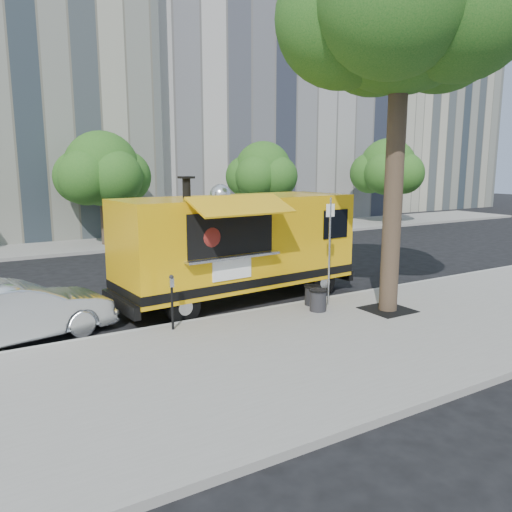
# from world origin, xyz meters

# --- Properties ---
(ground) EXTENTS (120.00, 120.00, 0.00)m
(ground) POSITION_xyz_m (0.00, 0.00, 0.00)
(ground) COLOR black
(ground) RESTS_ON ground
(sidewalk) EXTENTS (60.00, 6.00, 0.15)m
(sidewalk) POSITION_xyz_m (0.00, -4.00, 0.07)
(sidewalk) COLOR gray
(sidewalk) RESTS_ON ground
(curb) EXTENTS (60.00, 0.14, 0.16)m
(curb) POSITION_xyz_m (0.00, -0.93, 0.07)
(curb) COLOR #999993
(curb) RESTS_ON ground
(far_sidewalk) EXTENTS (60.00, 5.00, 0.15)m
(far_sidewalk) POSITION_xyz_m (0.00, 13.50, 0.07)
(far_sidewalk) COLOR gray
(far_sidewalk) RESTS_ON ground
(building_mid) EXTENTS (20.00, 14.00, 20.00)m
(building_mid) POSITION_xyz_m (12.00, 23.00, 10.00)
(building_mid) COLOR #ACA6A1
(building_mid) RESTS_ON ground
(building_right) EXTENTS (16.00, 12.00, 16.00)m
(building_right) POSITION_xyz_m (30.00, 24.00, 8.00)
(building_right) COLOR #ADA890
(building_right) RESTS_ON ground
(tree_well) EXTENTS (1.20, 1.20, 0.02)m
(tree_well) POSITION_xyz_m (2.60, -2.80, 0.15)
(tree_well) COLOR black
(tree_well) RESTS_ON sidewalk
(far_tree_b) EXTENTS (3.60, 3.60, 5.50)m
(far_tree_b) POSITION_xyz_m (-1.00, 12.70, 3.83)
(far_tree_b) COLOR #33261C
(far_tree_b) RESTS_ON far_sidewalk
(far_tree_c) EXTENTS (3.24, 3.24, 5.21)m
(far_tree_c) POSITION_xyz_m (8.00, 12.40, 3.72)
(far_tree_c) COLOR #33261C
(far_tree_c) RESTS_ON far_sidewalk
(far_tree_d) EXTENTS (3.78, 3.78, 5.64)m
(far_tree_d) POSITION_xyz_m (18.00, 12.60, 3.89)
(far_tree_d) COLOR #33261C
(far_tree_d) RESTS_ON far_sidewalk
(sign_post) EXTENTS (0.28, 0.06, 3.00)m
(sign_post) POSITION_xyz_m (1.55, -1.55, 1.85)
(sign_post) COLOR silver
(sign_post) RESTS_ON sidewalk
(parking_meter) EXTENTS (0.11, 0.11, 1.33)m
(parking_meter) POSITION_xyz_m (-3.00, -1.35, 0.98)
(parking_meter) COLOR black
(parking_meter) RESTS_ON sidewalk
(food_truck) EXTENTS (7.61, 3.90, 3.69)m
(food_truck) POSITION_xyz_m (-0.19, 0.57, 1.74)
(food_truck) COLOR #E9A90C
(food_truck) RESTS_ON ground
(sedan) EXTENTS (4.49, 2.27, 1.41)m
(sedan) POSITION_xyz_m (-6.21, 0.05, 0.71)
(sedan) COLOR silver
(sedan) RESTS_ON ground
(trash_bin_left) EXTENTS (0.49, 0.49, 0.58)m
(trash_bin_left) POSITION_xyz_m (0.93, -1.89, 0.46)
(trash_bin_left) COLOR black
(trash_bin_left) RESTS_ON sidewalk
(trash_bin_right) EXTENTS (0.46, 0.46, 0.55)m
(trash_bin_right) POSITION_xyz_m (1.15, -1.34, 0.44)
(trash_bin_right) COLOR black
(trash_bin_right) RESTS_ON sidewalk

